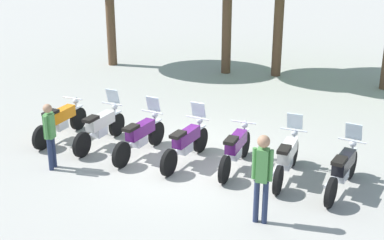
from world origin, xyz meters
name	(u,v)px	position (x,y,z in m)	size (l,w,h in m)	color
ground_plane	(186,161)	(0.00, 0.00, 0.00)	(80.00, 80.00, 0.00)	#9E9B93
motorcycle_0	(61,121)	(-3.64, 0.51, 0.50)	(0.70, 2.18, 0.99)	black
motorcycle_1	(101,127)	(-2.43, 0.38, 0.52)	(0.72, 2.17, 1.37)	black
motorcycle_2	(140,136)	(-1.21, 0.07, 0.52)	(0.77, 2.16, 1.37)	black
motorcycle_3	(186,143)	(0.01, -0.04, 0.52)	(0.77, 2.16, 1.37)	black
motorcycle_4	(236,149)	(1.22, -0.05, 0.50)	(0.64, 2.19, 0.99)	black
motorcycle_5	(287,157)	(2.43, -0.23, 0.52)	(0.64, 2.19, 1.37)	black
motorcycle_6	(343,169)	(3.65, -0.52, 0.52)	(0.81, 2.14, 1.37)	black
person_0	(50,132)	(-2.93, -1.23, 0.93)	(0.22, 0.40, 1.61)	#232D4C
person_1	(262,172)	(2.16, -2.30, 1.08)	(0.40, 0.25, 1.82)	#232D4C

